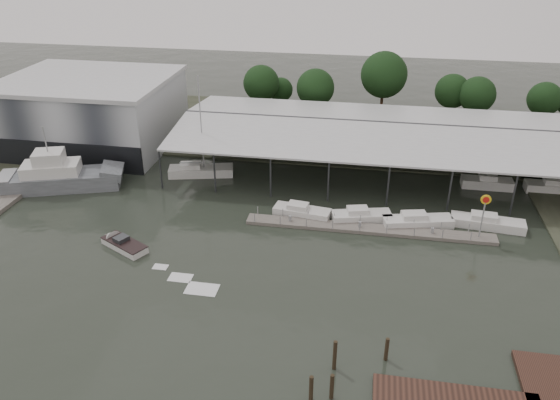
% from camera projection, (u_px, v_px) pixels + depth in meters
% --- Properties ---
extents(ground, '(200.00, 200.00, 0.00)m').
position_uv_depth(ground, '(217.00, 267.00, 55.39)').
color(ground, '#252B23').
rests_on(ground, ground).
extents(land_strip_far, '(140.00, 30.00, 0.30)m').
position_uv_depth(land_strip_far, '(284.00, 128.00, 92.13)').
color(land_strip_far, '#3E4231').
rests_on(land_strip_far, ground).
extents(land_strip_west, '(20.00, 40.00, 0.30)m').
position_uv_depth(land_strip_west, '(27.00, 138.00, 87.69)').
color(land_strip_west, '#3E4231').
rests_on(land_strip_west, ground).
extents(storage_warehouse, '(24.50, 20.50, 10.50)m').
position_uv_depth(storage_warehouse, '(91.00, 111.00, 83.45)').
color(storage_warehouse, '#AEB4B9').
rests_on(storage_warehouse, ground).
extents(covered_boat_shed, '(58.24, 24.00, 6.96)m').
position_uv_depth(covered_boat_shed, '(390.00, 127.00, 74.53)').
color(covered_boat_shed, silver).
rests_on(covered_boat_shed, ground).
extents(trawler_dock, '(3.00, 18.00, 0.50)m').
position_uv_depth(trawler_dock, '(26.00, 184.00, 72.09)').
color(trawler_dock, slate).
rests_on(trawler_dock, ground).
extents(floating_dock, '(28.00, 2.00, 1.40)m').
position_uv_depth(floating_dock, '(368.00, 229.00, 61.78)').
color(floating_dock, slate).
rests_on(floating_dock, ground).
extents(shell_fuel_sign, '(1.10, 0.18, 5.55)m').
position_uv_depth(shell_fuel_sign, '(484.00, 209.00, 58.25)').
color(shell_fuel_sign, gray).
rests_on(shell_fuel_sign, ground).
extents(grey_trawler, '(16.16, 9.19, 8.84)m').
position_uv_depth(grey_trawler, '(61.00, 177.00, 71.05)').
color(grey_trawler, slate).
rests_on(grey_trawler, ground).
extents(white_sailboat, '(9.09, 4.54, 14.08)m').
position_uv_depth(white_sailboat, '(200.00, 171.00, 75.00)').
color(white_sailboat, silver).
rests_on(white_sailboat, ground).
extents(speedboat_underway, '(15.83, 9.45, 2.00)m').
position_uv_depth(speedboat_underway, '(121.00, 243.00, 58.66)').
color(speedboat_underway, silver).
rests_on(speedboat_underway, ground).
extents(moored_cruiser_0, '(6.95, 3.17, 1.70)m').
position_uv_depth(moored_cruiser_0, '(301.00, 212.00, 64.58)').
color(moored_cruiser_0, silver).
rests_on(moored_cruiser_0, ground).
extents(moored_cruiser_1, '(7.19, 3.78, 1.70)m').
position_uv_depth(moored_cruiser_1, '(361.00, 216.00, 63.63)').
color(moored_cruiser_1, silver).
rests_on(moored_cruiser_1, ground).
extents(moored_cruiser_2, '(8.24, 3.96, 1.70)m').
position_uv_depth(moored_cruiser_2, '(417.00, 221.00, 62.54)').
color(moored_cruiser_2, silver).
rests_on(moored_cruiser_2, ground).
extents(moored_cruiser_3, '(8.31, 3.04, 1.70)m').
position_uv_depth(moored_cruiser_3, '(487.00, 222.00, 62.31)').
color(moored_cruiser_3, silver).
rests_on(moored_cruiser_3, ground).
extents(mooring_pilings, '(5.73, 10.37, 3.50)m').
position_uv_depth(mooring_pilings, '(343.00, 393.00, 39.43)').
color(mooring_pilings, '#2E2417').
rests_on(mooring_pilings, ground).
extents(horizon_tree_line, '(66.49, 11.68, 11.84)m').
position_uv_depth(horizon_tree_line, '(419.00, 88.00, 91.27)').
color(horizon_tree_line, '#322016').
rests_on(horizon_tree_line, ground).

